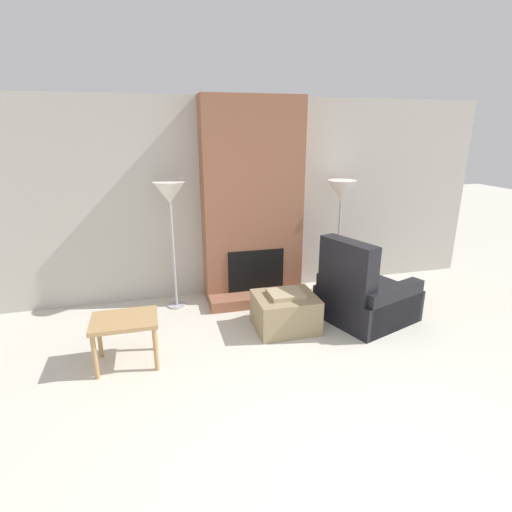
{
  "coord_description": "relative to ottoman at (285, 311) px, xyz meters",
  "views": [
    {
      "loc": [
        -1.28,
        -1.79,
        2.21
      ],
      "look_at": [
        0.0,
        3.01,
        0.62
      ],
      "focal_mm": 28.0,
      "sensor_mm": 36.0,
      "label": 1
    }
  ],
  "objects": [
    {
      "name": "ottoman",
      "position": [
        0.0,
        0.0,
        0.0
      ],
      "size": [
        0.69,
        0.6,
        0.45
      ],
      "color": "#998460",
      "rests_on": "ground_plane"
    },
    {
      "name": "armchair",
      "position": [
        0.96,
        -0.03,
        0.08
      ],
      "size": [
        1.21,
        1.15,
        1.03
      ],
      "rotation": [
        0.0,
        0.0,
        1.91
      ],
      "color": "black",
      "rests_on": "ground_plane"
    },
    {
      "name": "fireplace",
      "position": [
        -0.11,
        1.05,
        1.04
      ],
      "size": [
        1.29,
        0.69,
        2.6
      ],
      "color": "#935B42",
      "rests_on": "ground_plane"
    },
    {
      "name": "ground_plane",
      "position": [
        -0.11,
        -2.14,
        -0.21
      ],
      "size": [
        24.0,
        24.0,
        0.0
      ],
      "primitive_type": "plane",
      "color": "beige"
    },
    {
      "name": "floor_lamp_right",
      "position": [
        1.09,
        0.94,
        1.16
      ],
      "size": [
        0.38,
        0.38,
        1.55
      ],
      "color": "#ADADB2",
      "rests_on": "ground_plane"
    },
    {
      "name": "floor_lamp_left",
      "position": [
        -1.17,
        0.94,
        1.21
      ],
      "size": [
        0.38,
        0.38,
        1.61
      ],
      "color": "#ADADB2",
      "rests_on": "ground_plane"
    },
    {
      "name": "side_table",
      "position": [
        -1.73,
        -0.29,
        0.2
      ],
      "size": [
        0.62,
        0.47,
        0.49
      ],
      "color": "tan",
      "rests_on": "ground_plane"
    },
    {
      "name": "wall_back",
      "position": [
        -0.11,
        1.29,
        1.09
      ],
      "size": [
        6.88,
        0.06,
        2.6
      ],
      "primitive_type": "cube",
      "color": "#BCB7AD",
      "rests_on": "ground_plane"
    }
  ]
}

